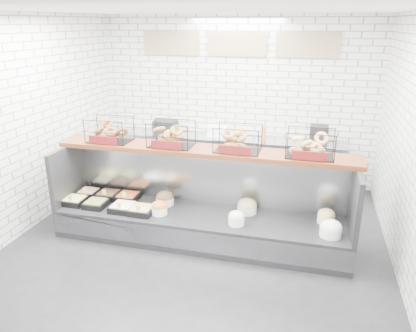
# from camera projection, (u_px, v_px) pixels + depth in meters

# --- Properties ---
(ground) EXTENTS (5.50, 5.50, 0.00)m
(ground) POSITION_uv_depth(u_px,v_px,m) (194.00, 250.00, 5.39)
(ground) COLOR black
(ground) RESTS_ON ground
(room_shell) EXTENTS (5.02, 5.51, 3.01)m
(room_shell) POSITION_uv_depth(u_px,v_px,m) (205.00, 88.00, 5.24)
(room_shell) COLOR silver
(room_shell) RESTS_ON ground
(display_case) EXTENTS (4.00, 0.90, 1.20)m
(display_case) POSITION_uv_depth(u_px,v_px,m) (200.00, 216.00, 5.59)
(display_case) COLOR black
(display_case) RESTS_ON ground
(bagel_shelf) EXTENTS (4.10, 0.50, 0.40)m
(bagel_shelf) POSITION_uv_depth(u_px,v_px,m) (204.00, 140.00, 5.40)
(bagel_shelf) COLOR #441D0E
(bagel_shelf) RESTS_ON display_case
(prep_counter) EXTENTS (4.00, 0.60, 1.20)m
(prep_counter) POSITION_uv_depth(u_px,v_px,m) (231.00, 160.00, 7.44)
(prep_counter) COLOR #93969B
(prep_counter) RESTS_ON ground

